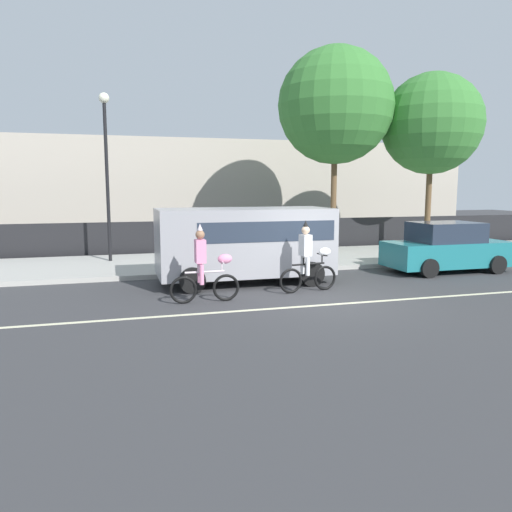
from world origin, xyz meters
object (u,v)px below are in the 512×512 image
Objects in this scene: parade_cyclist_zebra at (309,261)px; parked_van_grey at (247,239)px; street_lamp_post at (106,152)px; parade_cyclist_pink at (205,268)px; parked_car_teal at (447,248)px.

parade_cyclist_zebra is 0.38× the size of parked_van_grey.
parked_van_grey is (-1.26, 1.66, 0.44)m from parade_cyclist_zebra.
parade_cyclist_pink is at bearing -71.75° from street_lamp_post.
parked_car_teal is at bearing 17.19° from parade_cyclist_zebra.
street_lamp_post is at bearing 108.25° from parade_cyclist_pink.
street_lamp_post is (-3.85, 4.64, 2.71)m from parked_van_grey.
parked_van_grey is at bearing 127.25° from parade_cyclist_zebra.
street_lamp_post reaches higher than parade_cyclist_zebra.
parade_cyclist_pink is 0.38× the size of parked_van_grey.
parked_car_teal is (5.60, 1.73, -0.06)m from parade_cyclist_zebra.
parade_cyclist_pink is 0.33× the size of street_lamp_post.
parked_car_teal is (6.86, 0.08, -0.50)m from parked_van_grey.
parade_cyclist_zebra is 0.33× the size of street_lamp_post.
parked_van_grey is at bearing -179.36° from parked_car_teal.
parked_van_grey is at bearing 52.54° from parade_cyclist_pink.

